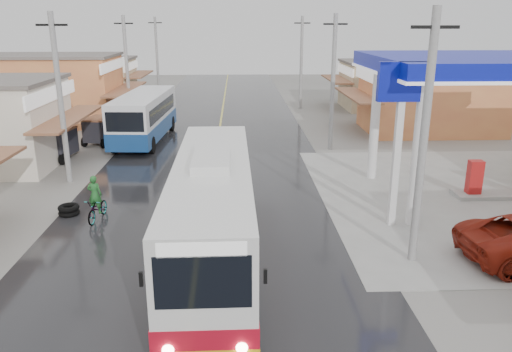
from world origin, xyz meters
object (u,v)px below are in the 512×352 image
object	(u,v)px
cyclist	(97,205)
tricycle_far	(99,129)
second_bus	(144,116)
tricycle_near	(58,143)
coach_bus	(213,210)
tyre_stack	(69,210)

from	to	relation	value
cyclist	tricycle_far	distance (m)	13.27
second_bus	cyclist	xyz separation A→B (m)	(0.46, -13.67, -1.03)
tricycle_near	tricycle_far	bearing A→B (deg)	79.67
tricycle_far	cyclist	bearing A→B (deg)	-67.29
second_bus	tricycle_far	xyz separation A→B (m)	(-2.79, -0.82, -0.66)
coach_bus	tyre_stack	bearing A→B (deg)	145.06
cyclist	tricycle_near	xyz separation A→B (m)	(-4.55, 9.14, 0.40)
coach_bus	second_bus	size ratio (longest dim) A/B	1.23
tyre_stack	tricycle_far	bearing A→B (deg)	98.90
coach_bus	tyre_stack	world-z (taller)	coach_bus
tricycle_near	tyre_stack	world-z (taller)	tricycle_near
tricycle_near	tyre_stack	size ratio (longest dim) A/B	2.99
coach_bus	cyclist	xyz separation A→B (m)	(-4.75, 3.58, -1.11)
cyclist	tricycle_far	world-z (taller)	cyclist
tricycle_near	tricycle_far	size ratio (longest dim) A/B	1.03
coach_bus	cyclist	size ratio (longest dim) A/B	6.09
second_bus	tricycle_near	world-z (taller)	second_bus
cyclist	second_bus	bearing A→B (deg)	99.70
tricycle_far	tyre_stack	world-z (taller)	tricycle_far
coach_bus	second_bus	distance (m)	18.03
second_bus	tricycle_far	bearing A→B (deg)	-160.30
cyclist	coach_bus	bearing A→B (deg)	-29.26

